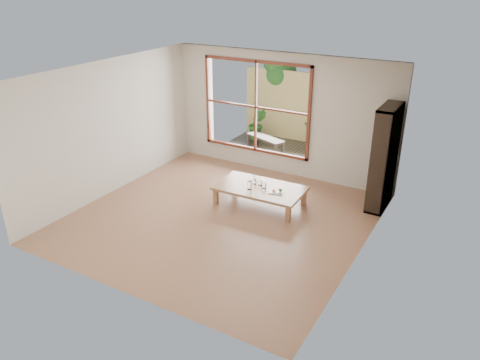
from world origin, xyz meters
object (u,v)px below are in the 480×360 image
Objects in this scene: garden_bench at (265,139)px; food_tray at (277,191)px; bookshelf at (384,158)px; low_table at (260,189)px.

food_tray is at bearing -38.36° from garden_bench.
bookshelf is 3.62m from garden_bench.
low_table is 2.90m from garden_bench.
low_table is 2.34m from bookshelf.
garden_bench is at bearing 154.15° from bookshelf.
low_table is 1.50× the size of garden_bench.
food_tray is (-1.59, -1.13, -0.59)m from bookshelf.
bookshelf is at bearing 20.48° from food_tray.
low_table is 0.39m from food_tray.
garden_bench is (-1.60, 2.68, -0.08)m from food_tray.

